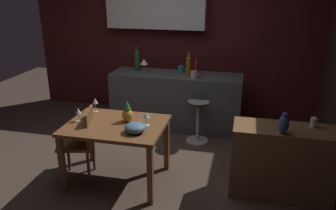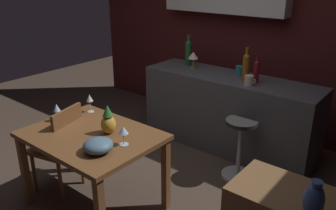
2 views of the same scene
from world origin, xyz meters
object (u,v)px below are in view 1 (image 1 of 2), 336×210
sideboard_cabinet (282,162)px  chair_near_window (82,141)px  dining_table (116,131)px  counter_lamp (144,63)px  bar_stool (198,121)px  fruit_bowl (135,128)px  pillar_candle_tall (313,123)px  vase_ceramic_blue (284,124)px  wine_bottle_amber (188,65)px  cup_cream (194,74)px  wine_bottle_green (137,59)px  wine_glass_right (78,111)px  wine_glass_center (95,101)px  cup_teal (181,69)px  wine_glass_left (146,116)px  pineapple_centerpiece (127,113)px  wine_bottle_ruby (196,67)px

sideboard_cabinet → chair_near_window: 2.33m
dining_table → counter_lamp: (-0.20, 1.78, 0.41)m
dining_table → bar_stool: 1.51m
fruit_bowl → counter_lamp: size_ratio=1.09×
sideboard_cabinet → pillar_candle_tall: 0.55m
sideboard_cabinet → pillar_candle_tall: size_ratio=8.42×
bar_stool → vase_ceramic_blue: 1.74m
wine_bottle_amber → pillar_candle_tall: size_ratio=2.85×
bar_stool → cup_cream: size_ratio=5.00×
wine_bottle_green → vase_ceramic_blue: 2.90m
wine_glass_right → wine_glass_center: wine_glass_center is taller
cup_teal → vase_ceramic_blue: 2.38m
wine_glass_left → wine_glass_right: bearing=-176.2°
wine_glass_left → wine_glass_right: 0.82m
wine_bottle_amber → vase_ceramic_blue: 2.18m
wine_bottle_amber → wine_bottle_green: bearing=170.0°
chair_near_window → wine_bottle_amber: size_ratio=2.37×
pineapple_centerpiece → wine_bottle_ruby: (0.55, 1.64, 0.18)m
pillar_candle_tall → vase_ceramic_blue: size_ratio=0.59×
wine_glass_left → fruit_bowl: size_ratio=0.68×
counter_lamp → pillar_candle_tall: (2.37, -1.55, -0.18)m
wine_glass_right → wine_bottle_green: size_ratio=0.43×
wine_glass_right → vase_ceramic_blue: bearing=0.2°
wine_glass_center → fruit_bowl: bearing=-35.2°
wine_bottle_green → wine_bottle_amber: size_ratio=1.04×
pineapple_centerpiece → fruit_bowl: (0.19, -0.27, -0.06)m
wine_bottle_green → cup_teal: size_ratio=3.00×
wine_glass_center → wine_bottle_amber: bearing=56.6°
sideboard_cabinet → bar_stool: size_ratio=1.69×
dining_table → wine_glass_center: size_ratio=6.29×
bar_stool → wine_bottle_ruby: (-0.12, 0.50, 0.69)m
wine_glass_center → counter_lamp: 1.49m
dining_table → vase_ceramic_blue: (1.84, -0.01, 0.28)m
cup_cream → vase_ceramic_blue: 2.02m
bar_stool → wine_glass_right: size_ratio=3.92×
wine_bottle_amber → cup_cream: bearing=-48.3°
wine_glass_right → wine_bottle_ruby: size_ratio=0.57×
fruit_bowl → wine_bottle_amber: (0.25, 1.90, 0.27)m
bar_stool → counter_lamp: counter_lamp is taller
wine_bottle_green → counter_lamp: 0.19m
wine_glass_right → wine_bottle_green: bearing=86.9°
wine_glass_left → counter_lamp: (-0.56, 1.75, 0.19)m
fruit_bowl → cup_teal: 2.06m
pineapple_centerpiece → cup_cream: cup_cream is taller
dining_table → wine_bottle_ruby: wine_bottle_ruby is taller
wine_glass_center → cup_cream: size_ratio=1.39×
wine_bottle_ruby → wine_glass_left: bearing=-100.0°
sideboard_cabinet → cup_cream: bearing=129.9°
wine_bottle_green → vase_ceramic_blue: wine_bottle_green is taller
dining_table → wine_bottle_amber: wine_bottle_amber is taller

